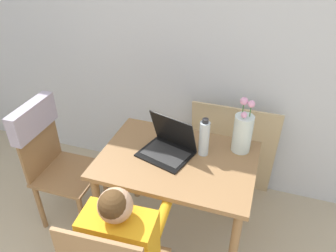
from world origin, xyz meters
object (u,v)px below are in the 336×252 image
at_px(flower_vase, 243,132).
at_px(water_bottle, 204,138).
at_px(person_seated, 125,241).
at_px(laptop, 169,145).
at_px(chair_spare, 48,147).

distance_m(flower_vase, water_bottle, 0.24).
xyz_separation_m(person_seated, laptop, (0.02, 0.62, 0.16)).
relative_size(chair_spare, person_seated, 0.95).
distance_m(chair_spare, flower_vase, 1.29).
distance_m(person_seated, laptop, 0.64).
distance_m(chair_spare, laptop, 0.85).
bearing_deg(person_seated, water_bottle, -112.12).
bearing_deg(chair_spare, water_bottle, -82.12).
xyz_separation_m(flower_vase, water_bottle, (-0.21, -0.11, -0.02)).
bearing_deg(person_seated, chair_spare, -36.31).
relative_size(chair_spare, flower_vase, 2.63).
bearing_deg(flower_vase, laptop, -158.36).
xyz_separation_m(chair_spare, person_seated, (0.81, -0.52, -0.01)).
bearing_deg(chair_spare, person_seated, -123.38).
height_order(person_seated, laptop, person_seated).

